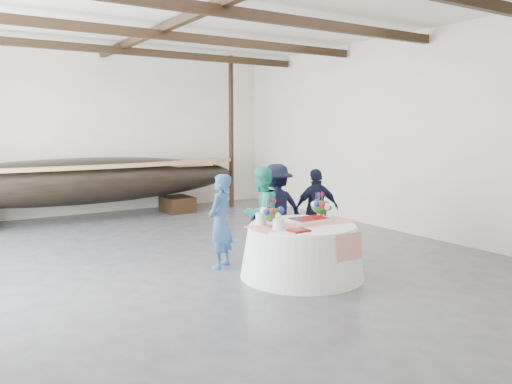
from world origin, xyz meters
TOP-DOWN VIEW (x-y plane):
  - floor at (0.00, 0.00)m, footprint 10.00×12.00m
  - wall_back at (0.00, 6.00)m, footprint 10.00×0.02m
  - wall_right at (5.00, 0.00)m, footprint 0.02×12.00m
  - ceiling at (0.00, 0.00)m, footprint 10.00×12.00m
  - pavilion_structure at (0.00, 0.84)m, footprint 9.80×11.76m
  - longboat_display at (-0.91, 4.92)m, footprint 8.74×1.75m
  - banquet_table at (0.93, -1.92)m, footprint 2.01×2.01m
  - tabletop_items at (0.89, -1.81)m, footprint 1.89×0.95m
  - guest_woman_blue at (0.05, -0.76)m, footprint 0.71×0.67m
  - guest_woman_teal at (0.94, -0.67)m, footprint 0.97×0.84m
  - guest_man_left at (1.45, -0.42)m, footprint 1.18×0.76m
  - guest_man_right at (2.23, -0.68)m, footprint 1.01×0.60m

SIDE VIEW (x-z plane):
  - floor at x=0.00m, z-range -0.01..0.01m
  - banquet_table at x=0.93m, z-range 0.00..0.86m
  - guest_man_right at x=2.23m, z-range 0.00..1.62m
  - guest_woman_blue at x=0.05m, z-range 0.00..1.63m
  - guest_woman_teal at x=0.94m, z-range 0.00..1.71m
  - guest_man_left at x=1.45m, z-range 0.00..1.72m
  - tabletop_items at x=0.89m, z-range 0.81..1.21m
  - longboat_display at x=-0.91m, z-range 0.23..1.87m
  - wall_back at x=0.00m, z-range 0.00..4.50m
  - wall_right at x=5.00m, z-range 0.00..4.50m
  - pavilion_structure at x=0.00m, z-range 1.75..6.25m
  - ceiling at x=0.00m, z-range 4.50..4.50m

